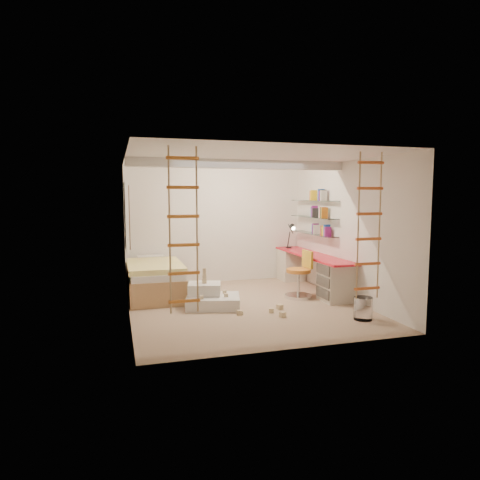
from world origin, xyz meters
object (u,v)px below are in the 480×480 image
object	(u,v)px
desk	(311,270)
play_platform	(211,298)
bed	(154,279)
swivel_chair	(300,280)

from	to	relation	value
desk	play_platform	size ratio (longest dim) A/B	2.61
bed	play_platform	bearing A→B (deg)	-52.44
desk	play_platform	world-z (taller)	desk
swivel_chair	play_platform	size ratio (longest dim) A/B	0.85
desk	swivel_chair	distance (m)	0.78
bed	play_platform	distance (m)	1.45
bed	play_platform	xyz separation A→B (m)	(0.88, -1.14, -0.17)
desk	swivel_chair	world-z (taller)	swivel_chair
play_platform	bed	bearing A→B (deg)	127.56
desk	swivel_chair	bearing A→B (deg)	-132.43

